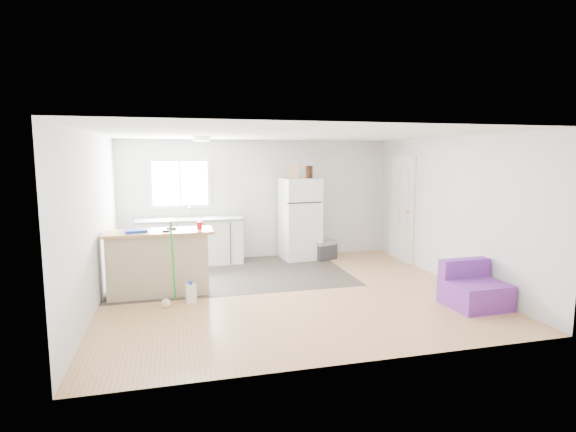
# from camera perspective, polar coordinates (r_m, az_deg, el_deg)

# --- Properties ---
(room) EXTENTS (5.51, 5.01, 2.41)m
(room) POSITION_cam_1_polar(r_m,az_deg,el_deg) (6.77, 0.16, 0.15)
(room) COLOR #AE7B49
(room) RESTS_ON ground
(vinyl_zone) EXTENTS (4.05, 2.50, 0.00)m
(vinyl_zone) POSITION_cam_1_polar(r_m,az_deg,el_deg) (8.08, -7.12, -7.33)
(vinyl_zone) COLOR #362F28
(vinyl_zone) RESTS_ON floor
(window) EXTENTS (1.18, 0.06, 0.98)m
(window) POSITION_cam_1_polar(r_m,az_deg,el_deg) (9.00, -13.52, 4.05)
(window) COLOR white
(window) RESTS_ON back_wall
(interior_door) EXTENTS (0.11, 0.92, 2.10)m
(interior_door) POSITION_cam_1_polar(r_m,az_deg,el_deg) (9.24, 14.24, 0.79)
(interior_door) COLOR white
(interior_door) RESTS_ON right_wall
(ceiling_fixture) EXTENTS (0.30, 0.30, 0.07)m
(ceiling_fixture) POSITION_cam_1_polar(r_m,az_deg,el_deg) (7.72, -10.92, 9.57)
(ceiling_fixture) COLOR white
(ceiling_fixture) RESTS_ON ceiling
(kitchen_cabinets) EXTENTS (2.03, 0.68, 1.17)m
(kitchen_cabinets) POSITION_cam_1_polar(r_m,az_deg,el_deg) (8.84, -12.27, -3.12)
(kitchen_cabinets) COLOR white
(kitchen_cabinets) RESTS_ON floor
(peninsula) EXTENTS (1.59, 0.62, 0.97)m
(peninsula) POSITION_cam_1_polar(r_m,az_deg,el_deg) (7.06, -16.11, -5.67)
(peninsula) COLOR tan
(peninsula) RESTS_ON floor
(refrigerator) EXTENTS (0.78, 0.75, 1.64)m
(refrigerator) POSITION_cam_1_polar(r_m,az_deg,el_deg) (9.07, 1.52, -0.35)
(refrigerator) COLOR white
(refrigerator) RESTS_ON floor
(cooler) EXTENTS (0.57, 0.48, 0.37)m
(cooler) POSITION_cam_1_polar(r_m,az_deg,el_deg) (9.15, 4.60, -4.33)
(cooler) COLOR #2B2B2D
(cooler) RESTS_ON floor
(purple_seat) EXTENTS (0.77, 0.73, 0.62)m
(purple_seat) POSITION_cam_1_polar(r_m,az_deg,el_deg) (6.85, 22.46, -8.68)
(purple_seat) COLOR purple
(purple_seat) RESTS_ON floor
(cleaner_jug) EXTENTS (0.16, 0.12, 0.31)m
(cleaner_jug) POSITION_cam_1_polar(r_m,az_deg,el_deg) (6.65, -12.23, -9.55)
(cleaner_jug) COLOR white
(cleaner_jug) RESTS_ON floor
(mop) EXTENTS (0.21, 0.34, 1.21)m
(mop) POSITION_cam_1_polar(r_m,az_deg,el_deg) (6.52, -14.97, -9.10)
(mop) COLOR green
(mop) RESTS_ON floor
(red_cup) EXTENTS (0.10, 0.10, 0.12)m
(red_cup) POSITION_cam_1_polar(r_m,az_deg,el_deg) (6.95, -11.18, -1.17)
(red_cup) COLOR #BB0B11
(red_cup) RESTS_ON peninsula
(blue_tray) EXTENTS (0.34, 0.28, 0.04)m
(blue_tray) POSITION_cam_1_polar(r_m,az_deg,el_deg) (6.92, -18.79, -1.83)
(blue_tray) COLOR #1339B4
(blue_tray) RESTS_ON peninsula
(tool_a) EXTENTS (0.15, 0.10, 0.03)m
(tool_a) POSITION_cam_1_polar(r_m,az_deg,el_deg) (7.04, -14.58, -1.53)
(tool_a) COLOR black
(tool_a) RESTS_ON peninsula
(tool_b) EXTENTS (0.11, 0.07, 0.03)m
(tool_b) POSITION_cam_1_polar(r_m,az_deg,el_deg) (6.82, -15.24, -1.86)
(tool_b) COLOR black
(tool_b) RESTS_ON peninsula
(cardboard_box) EXTENTS (0.22, 0.16, 0.30)m
(cardboard_box) POSITION_cam_1_polar(r_m,az_deg,el_deg) (8.92, 0.76, 5.76)
(cardboard_box) COLOR tan
(cardboard_box) RESTS_ON refrigerator
(bottle_left) EXTENTS (0.08, 0.08, 0.25)m
(bottle_left) POSITION_cam_1_polar(r_m,az_deg,el_deg) (8.94, 2.47, 5.59)
(bottle_left) COLOR #331709
(bottle_left) RESTS_ON refrigerator
(bottle_right) EXTENTS (0.08, 0.08, 0.25)m
(bottle_right) POSITION_cam_1_polar(r_m,az_deg,el_deg) (9.02, 2.94, 5.61)
(bottle_right) COLOR #331709
(bottle_right) RESTS_ON refrigerator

